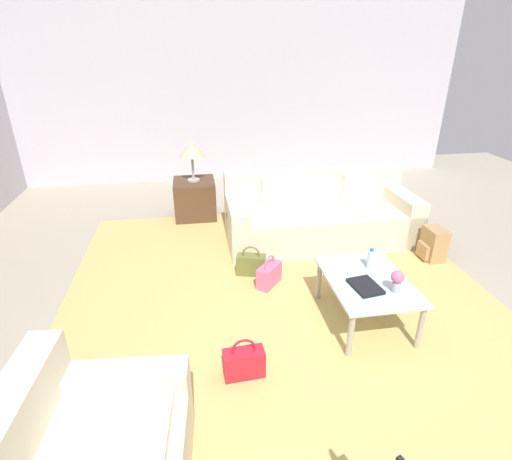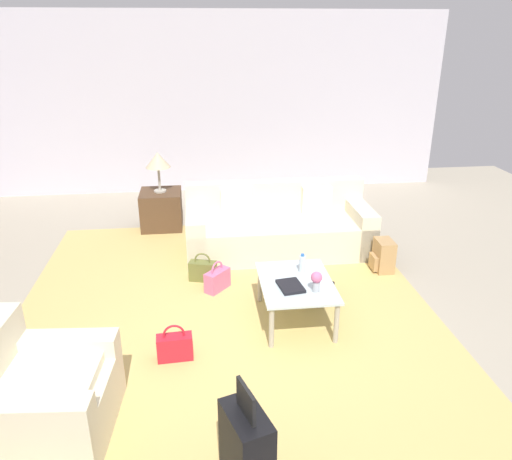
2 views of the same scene
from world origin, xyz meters
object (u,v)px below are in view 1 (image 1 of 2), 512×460
at_px(coffee_table_book, 365,286).
at_px(flower_vase, 397,280).
at_px(handbag_olive, 251,264).
at_px(table_lamp, 192,149).
at_px(handbag_red, 244,363).
at_px(couch, 318,217).
at_px(backpack_tan, 433,245).
at_px(handbag_pink, 269,274).
at_px(water_bottle, 371,259).
at_px(coffee_table, 367,285).
at_px(handbag_black, 379,282).
at_px(side_table, 195,199).

bearing_deg(coffee_table_book, flower_vase, -122.24).
bearing_deg(handbag_olive, flower_vase, -138.44).
bearing_deg(table_lamp, handbag_red, -174.90).
bearing_deg(couch, backpack_tan, -123.90).
height_order(couch, handbag_pink, couch).
relative_size(table_lamp, handbag_olive, 1.65).
distance_m(coffee_table_book, table_lamp, 3.29).
relative_size(water_bottle, coffee_table_book, 0.70).
distance_m(coffee_table, flower_vase, 0.32).
bearing_deg(couch, table_lamp, 57.98).
relative_size(table_lamp, handbag_pink, 1.65).
height_order(couch, flower_vase, couch).
height_order(couch, handbag_black, couch).
bearing_deg(backpack_tan, handbag_pink, 97.14).
bearing_deg(handbag_pink, water_bottle, -122.19).
xyz_separation_m(coffee_table_book, handbag_olive, (1.11, 0.84, -0.34)).
bearing_deg(handbag_red, backpack_tan, -58.81).
xyz_separation_m(coffee_table_book, handbag_red, (-0.39, 1.12, -0.34)).
bearing_deg(side_table, handbag_black, -142.47).
height_order(handbag_black, backpack_tan, backpack_tan).
relative_size(couch, handbag_red, 6.76).
bearing_deg(backpack_tan, couch, 56.10).
bearing_deg(handbag_pink, handbag_black, -107.02).
bearing_deg(handbag_red, side_table, 5.10).
relative_size(coffee_table, flower_vase, 4.71).
bearing_deg(backpack_tan, coffee_table, 127.79).
bearing_deg(handbag_red, flower_vase, -77.93).
height_order(coffee_table_book, handbag_red, coffee_table_book).
bearing_deg(coffee_table_book, handbag_olive, 28.46).
height_order(handbag_red, backpack_tan, backpack_tan).
bearing_deg(couch, handbag_pink, 140.77).
bearing_deg(handbag_pink, side_table, 19.72).
relative_size(coffee_table, side_table, 1.61).
height_order(couch, backpack_tan, couch).
bearing_deg(backpack_tan, handbag_red, 121.19).
height_order(side_table, handbag_black, side_table).
bearing_deg(flower_vase, handbag_pink, 43.46).
relative_size(coffee_table_book, flower_vase, 1.43).
bearing_deg(table_lamp, coffee_table, -151.82).
bearing_deg(handbag_olive, handbag_black, -114.86).
relative_size(couch, handbag_pink, 6.76).
bearing_deg(coffee_table_book, backpack_tan, -59.47).
xyz_separation_m(couch, water_bottle, (-1.60, 0.00, 0.24)).
bearing_deg(handbag_olive, handbag_red, 169.38).
bearing_deg(handbag_red, handbag_black, -59.34).
height_order(water_bottle, table_lamp, table_lamp).
bearing_deg(handbag_olive, backpack_tan, -89.76).
bearing_deg(handbag_red, coffee_table, -67.07).
height_order(coffee_table, handbag_olive, coffee_table).
bearing_deg(handbag_black, side_table, 37.53).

